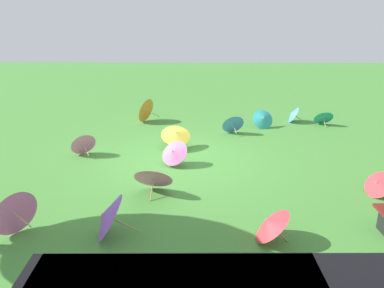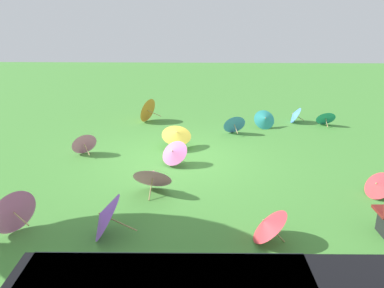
# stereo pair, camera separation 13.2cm
# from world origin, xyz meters

# --- Properties ---
(ground) EXTENTS (40.00, 40.00, 0.00)m
(ground) POSITION_xyz_m (0.00, 0.00, 0.00)
(ground) COLOR #478C38
(parasol_pink_0) EXTENTS (0.89, 0.86, 0.66)m
(parasol_pink_0) POSITION_xyz_m (0.10, 0.45, 0.37)
(parasol_pink_0) COLOR tan
(parasol_pink_0) RESTS_ON ground
(parasol_pink_1) EXTENTS (0.80, 0.74, 0.67)m
(parasol_pink_1) POSITION_xyz_m (2.60, -0.32, 0.33)
(parasol_pink_1) COLOR tan
(parasol_pink_1) RESTS_ON ground
(parasol_teal_0) EXTENTS (0.67, 0.61, 0.59)m
(parasol_teal_0) POSITION_xyz_m (-4.78, -3.35, 0.30)
(parasol_teal_0) COLOR tan
(parasol_teal_0) RESTS_ON ground
(parasol_red_0) EXTENTS (0.69, 0.77, 0.55)m
(parasol_red_0) POSITION_xyz_m (-4.29, 2.07, 0.28)
(parasol_red_0) COLOR tan
(parasol_red_0) RESTS_ON ground
(parasol_orange_1) EXTENTS (0.94, 0.94, 0.87)m
(parasol_orange_1) POSITION_xyz_m (1.37, -3.67, 0.43)
(parasol_orange_1) COLOR tan
(parasol_orange_1) RESTS_ON ground
(parasol_purple_0) EXTENTS (0.89, 0.94, 0.84)m
(parasol_purple_0) POSITION_xyz_m (1.05, 3.77, 0.42)
(parasol_purple_0) COLOR tan
(parasol_purple_0) RESTS_ON ground
(parasol_pink_4) EXTENTS (0.90, 0.82, 0.76)m
(parasol_pink_4) POSITION_xyz_m (0.43, 1.97, 0.40)
(parasol_pink_4) COLOR tan
(parasol_pink_4) RESTS_ON ground
(parasol_teal_1) EXTENTS (0.78, 0.72, 0.64)m
(parasol_teal_1) POSITION_xyz_m (-2.68, -2.95, 0.32)
(parasol_teal_1) COLOR tan
(parasol_teal_1) RESTS_ON ground
(parasol_yellow_0) EXTENTS (1.01, 0.99, 0.69)m
(parasol_yellow_0) POSITION_xyz_m (0.10, -0.82, 0.45)
(parasol_yellow_0) COLOR tan
(parasol_yellow_0) RESTS_ON ground
(parasol_blue_1) EXTENTS (0.79, 0.68, 0.66)m
(parasol_blue_1) POSITION_xyz_m (-1.61, -2.32, 0.33)
(parasol_blue_1) COLOR tan
(parasol_blue_1) RESTS_ON ground
(parasol_blue_2) EXTENTS (0.58, 0.64, 0.58)m
(parasol_blue_2) POSITION_xyz_m (-3.81, -3.68, 0.29)
(parasol_blue_2) COLOR tan
(parasol_blue_2) RESTS_ON ground
(parasol_pink_6) EXTENTS (0.80, 0.84, 0.84)m
(parasol_pink_6) POSITION_xyz_m (2.69, 3.64, 0.42)
(parasol_pink_6) COLOR tan
(parasol_pink_6) RESTS_ON ground
(parasol_red_1) EXTENTS (0.71, 0.79, 0.66)m
(parasol_red_1) POSITION_xyz_m (-1.71, 3.83, 0.34)
(parasol_red_1) COLOR tan
(parasol_red_1) RESTS_ON ground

